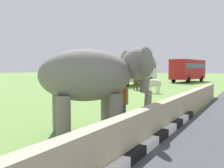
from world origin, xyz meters
TOP-DOWN VIEW (x-y plane):
  - barrier_parapet at (2.00, 4.38)m, footprint 28.00×0.36m
  - elephant at (3.56, 6.24)m, footprint 3.92×3.71m
  - person_handler at (4.70, 5.90)m, footprint 0.41×0.61m
  - bus_white at (24.22, 14.96)m, footprint 8.38×4.09m
  - bus_red at (35.57, 10.49)m, footprint 8.84×3.87m
  - cow_near at (16.57, 9.17)m, footprint 0.89×1.93m
  - cow_mid at (18.71, 11.64)m, footprint 1.92×0.76m
  - hill_east at (55.00, 33.87)m, footprint 25.23×20.19m

SIDE VIEW (x-z plane):
  - hill_east at x=55.00m, z-range -5.47..5.47m
  - barrier_parapet at x=2.00m, z-range 0.00..1.00m
  - cow_near at x=16.57m, z-range 0.26..1.48m
  - cow_mid at x=18.71m, z-range 0.26..1.48m
  - person_handler at x=4.70m, z-range 0.10..1.75m
  - elephant at x=3.56m, z-range 0.43..3.29m
  - bus_white at x=24.22m, z-range 0.33..3.83m
  - bus_red at x=35.57m, z-range 0.33..3.83m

